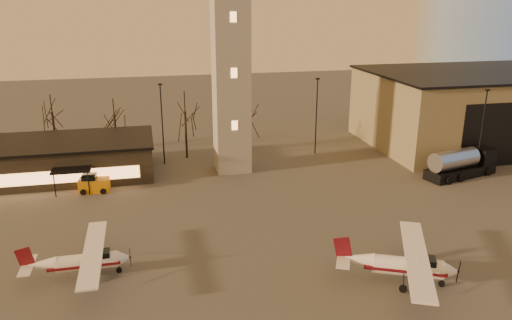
# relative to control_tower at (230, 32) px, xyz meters

# --- Properties ---
(ground) EXTENTS (220.00, 220.00, 0.00)m
(ground) POSITION_rel_control_tower_xyz_m (0.00, -30.00, -16.33)
(ground) COLOR #494644
(ground) RESTS_ON ground
(control_tower) EXTENTS (6.80, 6.80, 32.60)m
(control_tower) POSITION_rel_control_tower_xyz_m (0.00, 0.00, 0.00)
(control_tower) COLOR #9E9B96
(control_tower) RESTS_ON ground
(hangar) EXTENTS (30.60, 20.60, 10.30)m
(hangar) POSITION_rel_control_tower_xyz_m (36.00, 3.98, -11.17)
(hangar) COLOR #7F7353
(hangar) RESTS_ON ground
(terminal) EXTENTS (25.40, 12.20, 4.30)m
(terminal) POSITION_rel_control_tower_xyz_m (-21.99, 1.98, -14.17)
(terminal) COLOR black
(terminal) RESTS_ON ground
(light_poles) EXTENTS (58.50, 12.25, 10.14)m
(light_poles) POSITION_rel_control_tower_xyz_m (0.50, 1.00, -10.92)
(light_poles) COLOR black
(light_poles) RESTS_ON ground
(tree_row) EXTENTS (37.20, 9.20, 8.80)m
(tree_row) POSITION_rel_control_tower_xyz_m (-13.70, 9.16, -10.39)
(tree_row) COLOR black
(tree_row) RESTS_ON ground
(cessna_front) EXTENTS (9.50, 11.38, 3.27)m
(cessna_front) POSITION_rel_control_tower_xyz_m (8.10, -28.10, -15.21)
(cessna_front) COLOR white
(cessna_front) RESTS_ON ground
(cessna_rear) EXTENTS (8.35, 10.56, 2.92)m
(cessna_rear) POSITION_rel_control_tower_xyz_m (-14.75, -21.95, -15.33)
(cessna_rear) COLOR white
(cessna_rear) RESTS_ON ground
(fuel_truck) EXTENTS (9.50, 4.82, 3.39)m
(fuel_truck) POSITION_rel_control_tower_xyz_m (25.57, -8.37, -14.99)
(fuel_truck) COLOR black
(fuel_truck) RESTS_ON ground
(service_cart) EXTENTS (3.25, 2.24, 1.96)m
(service_cart) POSITION_rel_control_tower_xyz_m (-15.90, -4.02, -15.58)
(service_cart) COLOR #C77F0B
(service_cart) RESTS_ON ground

